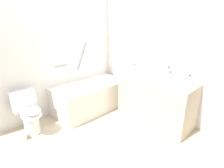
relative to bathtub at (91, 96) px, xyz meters
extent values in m
plane|color=#C1AD8E|center=(-0.65, -0.99, -0.30)|extent=(3.97, 3.97, 0.00)
cube|color=silver|center=(-0.65, 0.43, 0.95)|extent=(3.37, 0.10, 2.49)
cube|color=silver|center=(0.89, -0.99, 0.95)|extent=(0.10, 3.13, 2.49)
cube|color=white|center=(0.00, 0.00, -0.02)|extent=(1.52, 0.75, 0.55)
cube|color=white|center=(0.00, 0.00, 0.22)|extent=(1.24, 0.54, 0.09)
cylinder|color=#9F9FA4|center=(0.59, 0.00, 0.30)|extent=(0.09, 0.03, 0.03)
cylinder|color=#9F9FA4|center=(0.09, 0.35, 0.77)|extent=(0.28, 0.03, 0.57)
cylinder|color=#9F9FA4|center=(-0.42, 0.35, 0.65)|extent=(0.25, 0.03, 0.03)
cube|color=white|center=(0.02, -0.37, 0.21)|extent=(0.22, 0.03, 0.20)
cylinder|color=white|center=(-1.24, -0.01, -0.11)|extent=(0.23, 0.23, 0.37)
ellipsoid|color=white|center=(-1.24, -0.06, 0.07)|extent=(0.31, 0.39, 0.12)
ellipsoid|color=white|center=(-1.24, -0.06, 0.14)|extent=(0.29, 0.37, 0.02)
cube|color=white|center=(-1.24, 0.18, 0.23)|extent=(0.36, 0.18, 0.33)
cylinder|color=#AAAAAF|center=(-1.24, 0.18, 0.40)|extent=(0.03, 0.03, 0.01)
cube|color=tan|center=(0.54, -1.21, 0.11)|extent=(0.60, 1.30, 0.82)
cylinder|color=white|center=(0.53, -1.16, 0.56)|extent=(0.33, 0.33, 0.07)
cylinder|color=#ACACB1|center=(0.74, -1.16, 0.56)|extent=(0.02, 0.02, 0.06)
cylinder|color=#ACACB1|center=(0.68, -1.16, 0.59)|extent=(0.11, 0.02, 0.02)
cylinder|color=#ACACB1|center=(0.74, -1.22, 0.54)|extent=(0.03, 0.03, 0.04)
cylinder|color=#ACACB1|center=(0.74, -1.10, 0.54)|extent=(0.03, 0.03, 0.04)
cylinder|color=silver|center=(0.56, -1.73, 0.61)|extent=(0.07, 0.07, 0.16)
cylinder|color=red|center=(0.56, -1.73, 0.70)|extent=(0.04, 0.04, 0.02)
cylinder|color=silver|center=(0.52, -0.70, 0.61)|extent=(0.07, 0.07, 0.16)
cylinder|color=red|center=(0.52, -0.70, 0.70)|extent=(0.04, 0.04, 0.02)
cylinder|color=silver|center=(0.55, -1.38, 0.64)|extent=(0.06, 0.06, 0.23)
cylinder|color=red|center=(0.55, -1.38, 0.77)|extent=(0.04, 0.04, 0.02)
cylinder|color=silver|center=(0.50, -1.45, 0.61)|extent=(0.06, 0.06, 0.17)
cylinder|color=red|center=(0.50, -1.45, 0.70)|extent=(0.03, 0.03, 0.02)
cylinder|color=white|center=(0.49, -1.62, 0.57)|extent=(0.06, 0.06, 0.10)
cylinder|color=white|center=(0.56, -0.86, 0.56)|extent=(0.06, 0.06, 0.08)
cylinder|color=white|center=(-1.43, -0.08, -0.24)|extent=(0.11, 0.11, 0.11)
camera|label=1|loc=(-2.04, -2.70, 1.47)|focal=28.12mm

